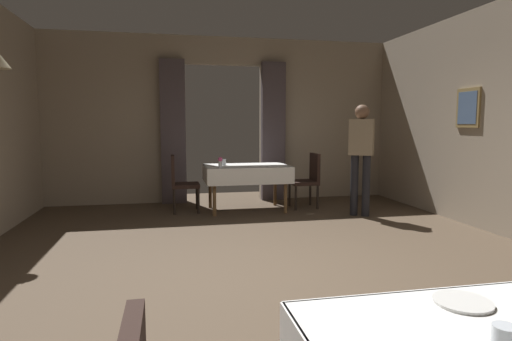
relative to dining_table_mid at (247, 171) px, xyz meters
The scene contains 10 objects.
ground 3.22m from the dining_table_mid, 94.44° to the right, with size 10.08×10.08×0.00m, color #4C3D2D.
wall_back 1.37m from the dining_table_mid, 103.23° to the left, with size 6.40×0.27×3.00m.
dining_table_mid is the anchor object (origin of this frame).
chair_mid_right 1.08m from the dining_table_mid, ahead, with size 0.44×0.44×0.93m.
chair_mid_left 1.09m from the dining_table_mid, behind, with size 0.44×0.44×0.93m.
plate_near_b 5.49m from the dining_table_mid, 91.83° to the right, with size 0.22×0.22×0.01m, color white.
flower_vase_mid 0.59m from the dining_table_mid, 147.36° to the right, with size 0.07×0.07×0.17m.
plate_mid_b 0.47m from the dining_table_mid, 34.65° to the right, with size 0.22×0.22×0.01m, color white.
glass_mid_c 0.41m from the dining_table_mid, 163.09° to the left, with size 0.08×0.08×0.10m, color silver.
person_waiter_by_doorway 1.86m from the dining_table_mid, 24.41° to the right, with size 0.42×0.38×1.72m.
Camera 1 is at (-1.00, -3.69, 1.42)m, focal length 29.84 mm.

